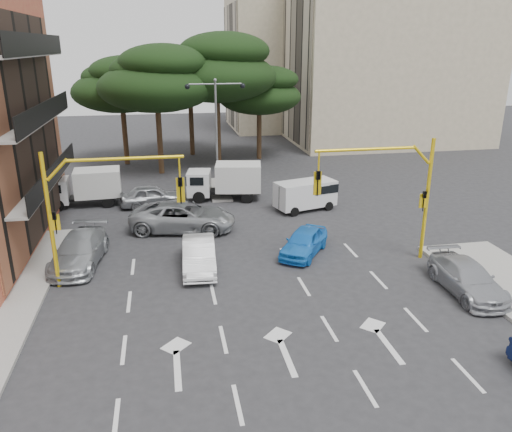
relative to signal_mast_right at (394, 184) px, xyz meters
The scene contains 21 objects.
ground 8.08m from the signal_mast_right, 163.69° to the right, with size 120.00×120.00×0.00m, color #28282B.
median_strip 16.03m from the signal_mast_right, 115.91° to the left, with size 1.40×6.00×0.15m, color gray.
apartment_beige_near 33.22m from the signal_mast_right, 66.34° to the left, with size 20.20×12.15×18.70m.
apartment_beige_far 42.69m from the signal_mast_right, 81.67° to the left, with size 16.20×12.15×16.70m.
pine_left_near 22.98m from the signal_mast_right, 118.29° to the left, with size 9.15×9.15×10.23m.
pine_center 23.13m from the signal_mast_right, 104.66° to the left, with size 9.98×9.98×11.16m.
pine_left_far 27.79m from the signal_mast_right, 119.84° to the left, with size 8.32×8.32×9.30m.
pine_right 24.14m from the signal_mast_right, 94.17° to the left, with size 7.49×7.49×8.37m.
pine_back 28.30m from the signal_mast_right, 106.03° to the left, with size 9.15×9.15×10.23m.
signal_mast_right is the anchor object (origin of this frame).
signal_mast_left 13.61m from the signal_mast_right, behind, with size 5.79×0.37×6.00m.
street_lamp_center 15.65m from the signal_mast_right, 115.91° to the left, with size 4.16×0.36×7.77m.
car_white_hatch 9.74m from the signal_mast_right, behind, with size 1.49×4.28×1.41m, color silver.
car_blue_compact 5.22m from the signal_mast_right, 158.44° to the left, with size 1.57×3.90×1.33m, color blue.
car_silver_wagon 15.31m from the signal_mast_right, behind, with size 2.05×5.05×1.46m, color #A2A5A9.
car_silver_cross_a 11.83m from the signal_mast_right, 147.76° to the left, with size 2.72×5.90×1.64m, color #93969A.
car_silver_cross_b 16.19m from the signal_mast_right, 136.10° to the left, with size 1.68×4.17×1.42m, color #92959A.
car_silver_parked 5.31m from the signal_mast_right, 63.31° to the right, with size 1.84×4.54×1.32m, color #A1A3A9.
van_white 9.13m from the signal_mast_right, 101.96° to the left, with size 1.74×3.84×1.92m, color silver, non-canonical shape.
box_truck_a 20.03m from the signal_mast_right, 142.77° to the left, with size 2.03×4.84×2.38m, color white, non-canonical shape.
box_truck_b 13.68m from the signal_mast_right, 119.19° to the left, with size 2.13×5.06×2.49m, color silver, non-canonical shape.
Camera 1 is at (-3.69, -19.04, 10.09)m, focal length 35.00 mm.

